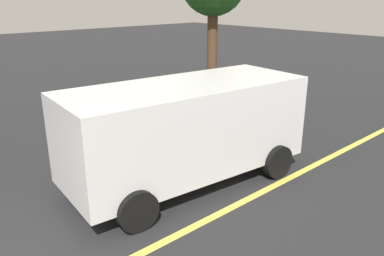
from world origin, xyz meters
The scene contains 2 objects.
lane_marking_centre centered at (3.00, 0.00, 0.01)m, with size 28.00×0.16×0.01m, color #E0D14C.
white_van centered at (4.90, 1.43, 1.27)m, with size 5.37×2.67×2.20m.
Camera 1 is at (-0.12, -4.39, 3.91)m, focal length 36.12 mm.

